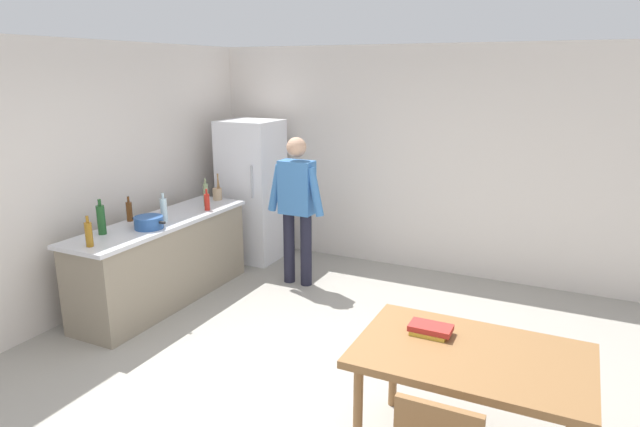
% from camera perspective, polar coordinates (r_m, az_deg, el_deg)
% --- Properties ---
extents(ground_plane, '(14.00, 14.00, 0.00)m').
position_cam_1_polar(ground_plane, '(4.56, -2.69, -17.14)').
color(ground_plane, '#9E998E').
extents(wall_back, '(6.40, 0.12, 2.70)m').
position_cam_1_polar(wall_back, '(6.74, 9.40, 5.57)').
color(wall_back, silver).
rests_on(wall_back, ground_plane).
extents(wall_left, '(0.12, 5.60, 2.70)m').
position_cam_1_polar(wall_left, '(5.83, -25.02, 2.91)').
color(wall_left, silver).
rests_on(wall_left, ground_plane).
extents(kitchen_counter, '(0.64, 2.20, 0.90)m').
position_cam_1_polar(kitchen_counter, '(6.03, -16.04, -4.75)').
color(kitchen_counter, gray).
rests_on(kitchen_counter, ground_plane).
extents(refrigerator, '(0.70, 0.67, 1.80)m').
position_cam_1_polar(refrigerator, '(7.07, -7.12, 2.37)').
color(refrigerator, white).
rests_on(refrigerator, ground_plane).
extents(person, '(0.70, 0.22, 1.70)m').
position_cam_1_polar(person, '(6.12, -2.44, 1.26)').
color(person, '#1E1E2D').
rests_on(person, ground_plane).
extents(dining_table, '(1.40, 0.90, 0.75)m').
position_cam_1_polar(dining_table, '(3.58, 15.53, -14.88)').
color(dining_table, olive).
rests_on(dining_table, ground_plane).
extents(cooking_pot, '(0.40, 0.28, 0.12)m').
position_cam_1_polar(cooking_pot, '(5.60, -17.47, -0.90)').
color(cooking_pot, '#285193').
rests_on(cooking_pot, kitchen_counter).
extents(utensil_jar, '(0.11, 0.11, 0.32)m').
position_cam_1_polar(utensil_jar, '(6.63, -10.68, 2.09)').
color(utensil_jar, tan).
rests_on(utensil_jar, kitchen_counter).
extents(bottle_sauce_red, '(0.06, 0.06, 0.24)m').
position_cam_1_polar(bottle_sauce_red, '(6.15, -11.74, 1.21)').
color(bottle_sauce_red, '#B22319').
rests_on(bottle_sauce_red, kitchen_counter).
extents(bottle_wine_green, '(0.08, 0.08, 0.34)m').
position_cam_1_polar(bottle_wine_green, '(5.54, -21.91, -0.57)').
color(bottle_wine_green, '#1E5123').
rests_on(bottle_wine_green, kitchen_counter).
extents(bottle_beer_brown, '(0.06, 0.06, 0.26)m').
position_cam_1_polar(bottle_beer_brown, '(5.92, -19.32, 0.23)').
color(bottle_beer_brown, '#5B3314').
rests_on(bottle_beer_brown, kitchen_counter).
extents(bottle_oil_amber, '(0.06, 0.06, 0.28)m').
position_cam_1_polar(bottle_oil_amber, '(5.20, -23.03, -1.98)').
color(bottle_oil_amber, '#996619').
rests_on(bottle_oil_amber, kitchen_counter).
extents(bottle_vinegar_tall, '(0.06, 0.06, 0.32)m').
position_cam_1_polar(bottle_vinegar_tall, '(6.34, -11.85, 1.97)').
color(bottle_vinegar_tall, gray).
rests_on(bottle_vinegar_tall, kitchen_counter).
extents(bottle_water_clear, '(0.07, 0.07, 0.30)m').
position_cam_1_polar(bottle_water_clear, '(5.80, -16.02, 0.40)').
color(bottle_water_clear, silver).
rests_on(bottle_water_clear, kitchen_counter).
extents(book_stack, '(0.27, 0.17, 0.06)m').
position_cam_1_polar(book_stack, '(3.69, 11.45, -11.80)').
color(book_stack, gold).
rests_on(book_stack, dining_table).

